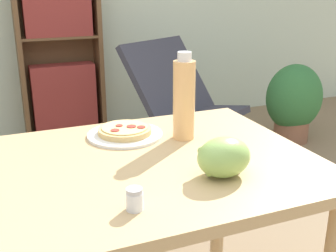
{
  "coord_description": "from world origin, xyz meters",
  "views": [
    {
      "loc": [
        -0.48,
        -1.11,
        1.29
      ],
      "look_at": [
        0.02,
        0.11,
        0.84
      ],
      "focal_mm": 45.0,
      "sensor_mm": 36.0,
      "label": 1
    }
  ],
  "objects_px": {
    "drink_bottle": "(184,99)",
    "grape_bunch": "(224,157)",
    "lounge_chair_far": "(186,124)",
    "potted_plant_floor": "(294,101)",
    "bookshelf": "(60,46)",
    "salt_shaker": "(135,199)",
    "pizza_on_plate": "(125,132)"
  },
  "relations": [
    {
      "from": "drink_bottle",
      "to": "potted_plant_floor",
      "type": "height_order",
      "value": "drink_bottle"
    },
    {
      "from": "drink_bottle",
      "to": "salt_shaker",
      "type": "bearing_deg",
      "value": -127.64
    },
    {
      "from": "drink_bottle",
      "to": "bookshelf",
      "type": "relative_size",
      "value": 0.17
    },
    {
      "from": "salt_shaker",
      "to": "potted_plant_floor",
      "type": "relative_size",
      "value": 0.08
    },
    {
      "from": "grape_bunch",
      "to": "pizza_on_plate",
      "type": "bearing_deg",
      "value": 111.35
    },
    {
      "from": "lounge_chair_far",
      "to": "potted_plant_floor",
      "type": "distance_m",
      "value": 1.01
    },
    {
      "from": "drink_bottle",
      "to": "bookshelf",
      "type": "distance_m",
      "value": 2.34
    },
    {
      "from": "drink_bottle",
      "to": "grape_bunch",
      "type": "bearing_deg",
      "value": -93.94
    },
    {
      "from": "pizza_on_plate",
      "to": "grape_bunch",
      "type": "bearing_deg",
      "value": -68.65
    },
    {
      "from": "salt_shaker",
      "to": "lounge_chair_far",
      "type": "height_order",
      "value": "lounge_chair_far"
    },
    {
      "from": "drink_bottle",
      "to": "pizza_on_plate",
      "type": "bearing_deg",
      "value": 152.45
    },
    {
      "from": "drink_bottle",
      "to": "salt_shaker",
      "type": "xyz_separation_m",
      "value": [
        -0.31,
        -0.4,
        -0.11
      ]
    },
    {
      "from": "pizza_on_plate",
      "to": "grape_bunch",
      "type": "xyz_separation_m",
      "value": [
        0.16,
        -0.41,
        0.04
      ]
    },
    {
      "from": "grape_bunch",
      "to": "lounge_chair_far",
      "type": "xyz_separation_m",
      "value": [
        0.7,
        1.76,
        -0.55
      ]
    },
    {
      "from": "bookshelf",
      "to": "potted_plant_floor",
      "type": "relative_size",
      "value": 2.61
    },
    {
      "from": "drink_bottle",
      "to": "potted_plant_floor",
      "type": "xyz_separation_m",
      "value": [
        1.68,
        1.48,
        -0.57
      ]
    },
    {
      "from": "drink_bottle",
      "to": "lounge_chair_far",
      "type": "xyz_separation_m",
      "value": [
        0.68,
        1.44,
        -0.63
      ]
    },
    {
      "from": "grape_bunch",
      "to": "salt_shaker",
      "type": "relative_size",
      "value": 2.85
    },
    {
      "from": "pizza_on_plate",
      "to": "salt_shaker",
      "type": "height_order",
      "value": "salt_shaker"
    },
    {
      "from": "lounge_chair_far",
      "to": "pizza_on_plate",
      "type": "bearing_deg",
      "value": -150.75
    },
    {
      "from": "pizza_on_plate",
      "to": "lounge_chair_far",
      "type": "bearing_deg",
      "value": 57.49
    },
    {
      "from": "lounge_chair_far",
      "to": "bookshelf",
      "type": "distance_m",
      "value": 1.27
    },
    {
      "from": "grape_bunch",
      "to": "potted_plant_floor",
      "type": "relative_size",
      "value": 0.24
    },
    {
      "from": "drink_bottle",
      "to": "potted_plant_floor",
      "type": "distance_m",
      "value": 2.31
    },
    {
      "from": "grape_bunch",
      "to": "salt_shaker",
      "type": "height_order",
      "value": "grape_bunch"
    },
    {
      "from": "pizza_on_plate",
      "to": "salt_shaker",
      "type": "relative_size",
      "value": 4.74
    },
    {
      "from": "lounge_chair_far",
      "to": "bookshelf",
      "type": "height_order",
      "value": "bookshelf"
    },
    {
      "from": "lounge_chair_far",
      "to": "potted_plant_floor",
      "type": "height_order",
      "value": "lounge_chair_far"
    },
    {
      "from": "pizza_on_plate",
      "to": "bookshelf",
      "type": "relative_size",
      "value": 0.15
    },
    {
      "from": "drink_bottle",
      "to": "potted_plant_floor",
      "type": "bearing_deg",
      "value": 41.32
    },
    {
      "from": "salt_shaker",
      "to": "bookshelf",
      "type": "height_order",
      "value": "bookshelf"
    },
    {
      "from": "salt_shaker",
      "to": "potted_plant_floor",
      "type": "bearing_deg",
      "value": 43.34
    }
  ]
}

